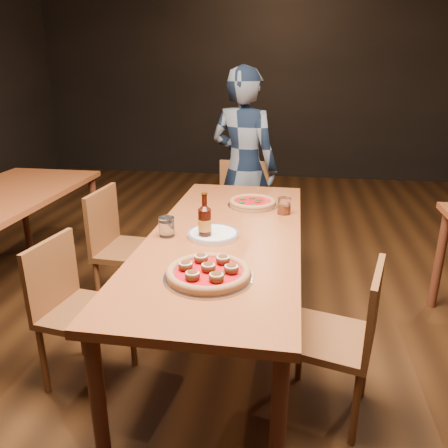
# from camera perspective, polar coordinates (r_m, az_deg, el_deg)

# --- Properties ---
(ground) EXTENTS (9.00, 9.00, 0.00)m
(ground) POSITION_cam_1_polar(r_m,az_deg,el_deg) (2.72, 0.18, -16.13)
(ground) COLOR black
(room_shell) EXTENTS (9.00, 9.00, 9.00)m
(room_shell) POSITION_cam_1_polar(r_m,az_deg,el_deg) (2.21, 0.23, 26.60)
(room_shell) COLOR black
(room_shell) RESTS_ON ground
(table_main) EXTENTS (0.80, 2.00, 0.75)m
(table_main) POSITION_cam_1_polar(r_m,az_deg,el_deg) (2.38, 0.19, -2.80)
(table_main) COLOR brown
(table_main) RESTS_ON ground
(chair_main_nw) EXTENTS (0.43, 0.43, 0.82)m
(chair_main_nw) POSITION_cam_1_polar(r_m,az_deg,el_deg) (2.40, -17.63, -10.86)
(chair_main_nw) COLOR brown
(chair_main_nw) RESTS_ON ground
(chair_main_sw) EXTENTS (0.43, 0.43, 0.88)m
(chair_main_sw) POSITION_cam_1_polar(r_m,az_deg,el_deg) (3.00, -11.99, -3.27)
(chair_main_sw) COLOR brown
(chair_main_sw) RESTS_ON ground
(chair_main_e) EXTENTS (0.47, 0.47, 0.83)m
(chair_main_e) POSITION_cam_1_polar(r_m,az_deg,el_deg) (2.15, 13.50, -14.14)
(chair_main_e) COLOR brown
(chair_main_e) RESTS_ON ground
(chair_end) EXTENTS (0.44, 0.44, 0.91)m
(chair_end) POSITION_cam_1_polar(r_m,az_deg,el_deg) (3.53, 2.23, 0.99)
(chair_end) COLOR brown
(chair_end) RESTS_ON ground
(pizza_meatball) EXTENTS (0.38, 0.38, 0.07)m
(pizza_meatball) POSITION_cam_1_polar(r_m,az_deg,el_deg) (1.86, -2.05, -6.30)
(pizza_meatball) COLOR #B7B7BF
(pizza_meatball) RESTS_ON table_main
(pizza_margherita) EXTENTS (0.32, 0.32, 0.04)m
(pizza_margherita) POSITION_cam_1_polar(r_m,az_deg,el_deg) (2.83, 3.75, 2.82)
(pizza_margherita) COLOR #B7B7BF
(pizza_margherita) RESTS_ON table_main
(plate_stack) EXTENTS (0.27, 0.27, 0.03)m
(plate_stack) POSITION_cam_1_polar(r_m,az_deg,el_deg) (2.30, -1.44, -1.39)
(plate_stack) COLOR white
(plate_stack) RESTS_ON table_main
(beer_bottle) EXTENTS (0.07, 0.07, 0.25)m
(beer_bottle) POSITION_cam_1_polar(r_m,az_deg,el_deg) (2.24, -2.53, 0.06)
(beer_bottle) COLOR black
(beer_bottle) RESTS_ON table_main
(water_glass) EXTENTS (0.08, 0.08, 0.10)m
(water_glass) POSITION_cam_1_polar(r_m,az_deg,el_deg) (2.32, -7.49, -0.35)
(water_glass) COLOR white
(water_glass) RESTS_ON table_main
(amber_glass) EXTENTS (0.08, 0.08, 0.10)m
(amber_glass) POSITION_cam_1_polar(r_m,az_deg,el_deg) (2.68, 7.86, 2.39)
(amber_glass) COLOR #8F3410
(amber_glass) RESTS_ON table_main
(diner) EXTENTS (0.69, 0.57, 1.61)m
(diner) POSITION_cam_1_polar(r_m,az_deg,el_deg) (3.64, 2.60, 7.29)
(diner) COLOR black
(diner) RESTS_ON ground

